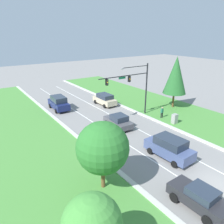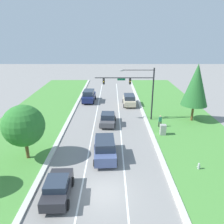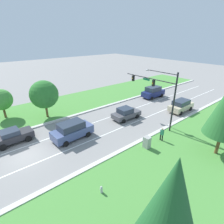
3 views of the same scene
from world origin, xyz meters
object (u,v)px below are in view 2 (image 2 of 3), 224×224
object	(u,v)px
champagne_suv	(128,100)
conifer_near_right_tree	(195,85)
fire_hydrant	(198,166)
graphite_sedan	(107,119)
oak_far_left_tree	(22,126)
pedestrian	(159,121)
traffic_signal_mast	(135,86)
navy_suv	(88,96)
charcoal_sedan	(57,188)
slate_blue_suv	(104,148)
utility_cabinet	(162,130)

from	to	relation	value
champagne_suv	conifer_near_right_tree	world-z (taller)	conifer_near_right_tree
fire_hydrant	conifer_near_right_tree	distance (m)	13.65
graphite_sedan	conifer_near_right_tree	distance (m)	13.00
conifer_near_right_tree	oak_far_left_tree	distance (m)	22.57
graphite_sedan	pedestrian	size ratio (longest dim) A/B	2.60
fire_hydrant	graphite_sedan	bearing A→B (deg)	128.47
traffic_signal_mast	fire_hydrant	bearing A→B (deg)	-69.66
navy_suv	charcoal_sedan	distance (m)	25.41
conifer_near_right_tree	slate_blue_suv	bearing A→B (deg)	-140.58
oak_far_left_tree	champagne_suv	bearing A→B (deg)	56.93
navy_suv	charcoal_sedan	world-z (taller)	navy_suv
slate_blue_suv	utility_cabinet	bearing A→B (deg)	33.84
navy_suv	oak_far_left_tree	bearing A→B (deg)	-99.95
champagne_suv	fire_hydrant	xyz separation A→B (m)	(4.98, -19.67, -0.63)
pedestrian	oak_far_left_tree	size ratio (longest dim) A/B	0.30
traffic_signal_mast	utility_cabinet	bearing A→B (deg)	-60.38
navy_suv	graphite_sedan	size ratio (longest dim) A/B	1.12
traffic_signal_mast	charcoal_sedan	world-z (taller)	traffic_signal_mast
fire_hydrant	navy_suv	bearing A→B (deg)	119.44
traffic_signal_mast	utility_cabinet	xyz separation A→B (m)	(2.95, -5.19, -4.38)
charcoal_sedan	utility_cabinet	distance (m)	15.15
graphite_sedan	conifer_near_right_tree	bearing A→B (deg)	9.13
conifer_near_right_tree	navy_suv	bearing A→B (deg)	148.84
traffic_signal_mast	navy_suv	world-z (taller)	traffic_signal_mast
utility_cabinet	pedestrian	world-z (taller)	pedestrian
fire_hydrant	traffic_signal_mast	bearing A→B (deg)	110.34
conifer_near_right_tree	oak_far_left_tree	world-z (taller)	conifer_near_right_tree
traffic_signal_mast	oak_far_left_tree	distance (m)	15.95
slate_blue_suv	charcoal_sedan	size ratio (longest dim) A/B	1.16
traffic_signal_mast	fire_hydrant	world-z (taller)	traffic_signal_mast
graphite_sedan	fire_hydrant	bearing A→B (deg)	-49.01
slate_blue_suv	oak_far_left_tree	size ratio (longest dim) A/B	0.88
traffic_signal_mast	charcoal_sedan	xyz separation A→B (m)	(-7.48, -16.18, -4.21)
champagne_suv	pedestrian	xyz separation A→B (m)	(3.42, -9.85, -0.03)
slate_blue_suv	oak_far_left_tree	xyz separation A→B (m)	(-7.77, -0.13, 2.51)
navy_suv	fire_hydrant	world-z (taller)	navy_suv
utility_cabinet	conifer_near_right_tree	distance (m)	8.50
conifer_near_right_tree	utility_cabinet	bearing A→B (deg)	-137.46
pedestrian	fire_hydrant	distance (m)	9.96
navy_suv	pedestrian	distance (m)	16.08
traffic_signal_mast	champagne_suv	xyz separation A→B (m)	(-0.32, 7.10, -4.11)
conifer_near_right_tree	oak_far_left_tree	bearing A→B (deg)	-152.98
navy_suv	fire_hydrant	xyz separation A→B (m)	(12.30, -21.79, -0.76)
utility_cabinet	charcoal_sedan	bearing A→B (deg)	-133.49
navy_suv	conifer_near_right_tree	distance (m)	18.99
charcoal_sedan	fire_hydrant	distance (m)	12.68
charcoal_sedan	pedestrian	xyz separation A→B (m)	(10.58, 13.44, 0.07)
pedestrian	navy_suv	bearing A→B (deg)	-48.16
pedestrian	fire_hydrant	world-z (taller)	pedestrian
navy_suv	pedestrian	world-z (taller)	navy_suv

